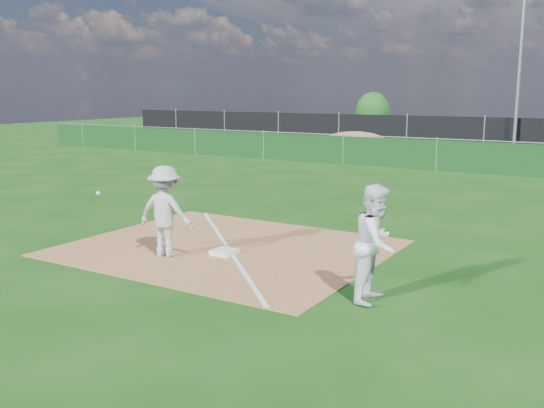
{
  "coord_description": "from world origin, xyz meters",
  "views": [
    {
      "loc": [
        6.85,
        -8.47,
        3.08
      ],
      "look_at": [
        1.04,
        1.0,
        1.0
      ],
      "focal_mm": 40.0,
      "sensor_mm": 36.0,
      "label": 1
    }
  ],
  "objects_px": {
    "tree_left": "(372,112)",
    "light_pole": "(519,71)",
    "play_at_first": "(165,211)",
    "car_mid": "(518,134)",
    "runner": "(376,243)",
    "car_left": "(409,131)",
    "first_base": "(224,252)"
  },
  "relations": [
    {
      "from": "play_at_first",
      "to": "runner",
      "type": "bearing_deg",
      "value": -2.9
    },
    {
      "from": "light_pole",
      "to": "car_mid",
      "type": "xyz_separation_m",
      "value": [
        -0.53,
        4.18,
        -3.22
      ]
    },
    {
      "from": "first_base",
      "to": "tree_left",
      "type": "relative_size",
      "value": 0.14
    },
    {
      "from": "car_mid",
      "to": "car_left",
      "type": "bearing_deg",
      "value": 63.06
    },
    {
      "from": "car_mid",
      "to": "tree_left",
      "type": "relative_size",
      "value": 1.56
    },
    {
      "from": "runner",
      "to": "tree_left",
      "type": "relative_size",
      "value": 0.58
    },
    {
      "from": "play_at_first",
      "to": "light_pole",
      "type": "bearing_deg",
      "value": 84.73
    },
    {
      "from": "play_at_first",
      "to": "runner",
      "type": "relative_size",
      "value": 1.2
    },
    {
      "from": "play_at_first",
      "to": "car_mid",
      "type": "bearing_deg",
      "value": 86.67
    },
    {
      "from": "light_pole",
      "to": "tree_left",
      "type": "height_order",
      "value": "light_pole"
    },
    {
      "from": "car_mid",
      "to": "light_pole",
      "type": "bearing_deg",
      "value": 163.25
    },
    {
      "from": "tree_left",
      "to": "light_pole",
      "type": "bearing_deg",
      "value": -43.17
    },
    {
      "from": "light_pole",
      "to": "car_mid",
      "type": "distance_m",
      "value": 5.3
    },
    {
      "from": "play_at_first",
      "to": "runner",
      "type": "height_order",
      "value": "runner"
    },
    {
      "from": "runner",
      "to": "first_base",
      "type": "bearing_deg",
      "value": 72.53
    },
    {
      "from": "light_pole",
      "to": "first_base",
      "type": "bearing_deg",
      "value": -93.24
    },
    {
      "from": "play_at_first",
      "to": "tree_left",
      "type": "bearing_deg",
      "value": 106.13
    },
    {
      "from": "light_pole",
      "to": "tree_left",
      "type": "relative_size",
      "value": 2.66
    },
    {
      "from": "first_base",
      "to": "runner",
      "type": "distance_m",
      "value": 3.61
    },
    {
      "from": "first_base",
      "to": "car_left",
      "type": "relative_size",
      "value": 0.1
    },
    {
      "from": "car_left",
      "to": "car_mid",
      "type": "relative_size",
      "value": 0.88
    },
    {
      "from": "runner",
      "to": "car_left",
      "type": "height_order",
      "value": "runner"
    },
    {
      "from": "car_mid",
      "to": "play_at_first",
      "type": "bearing_deg",
      "value": 152.69
    },
    {
      "from": "car_left",
      "to": "car_mid",
      "type": "height_order",
      "value": "car_mid"
    },
    {
      "from": "light_pole",
      "to": "runner",
      "type": "height_order",
      "value": "light_pole"
    },
    {
      "from": "play_at_first",
      "to": "car_mid",
      "type": "distance_m",
      "value": 27.04
    },
    {
      "from": "play_at_first",
      "to": "car_mid",
      "type": "xyz_separation_m",
      "value": [
        1.57,
        27.0,
        -0.09
      ]
    },
    {
      "from": "first_base",
      "to": "tree_left",
      "type": "distance_m",
      "value": 35.04
    },
    {
      "from": "light_pole",
      "to": "play_at_first",
      "type": "distance_m",
      "value": 23.12
    },
    {
      "from": "tree_left",
      "to": "first_base",
      "type": "bearing_deg",
      "value": -72.23
    },
    {
      "from": "car_left",
      "to": "tree_left",
      "type": "bearing_deg",
      "value": 59.28
    },
    {
      "from": "first_base",
      "to": "tree_left",
      "type": "height_order",
      "value": "tree_left"
    }
  ]
}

